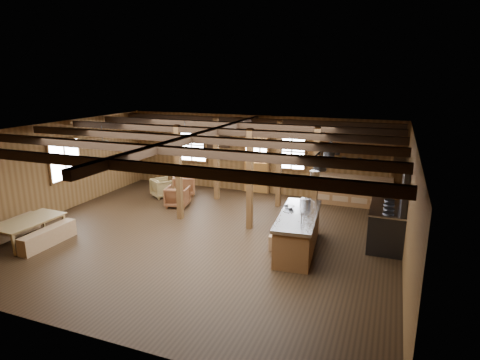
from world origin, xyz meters
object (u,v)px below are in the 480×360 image
object	(u,v)px
dining_table	(31,231)
armchair_c	(163,188)
armchair_b	(178,196)
commercial_range	(390,220)
armchair_a	(184,185)
kitchen_island	(298,232)

from	to	relation	value
dining_table	armchair_c	distance (m)	4.80
armchair_b	commercial_range	bearing A→B (deg)	160.27
armchair_a	armchair_b	size ratio (longest dim) A/B	1.09
armchair_a	armchair_b	xyz separation A→B (m)	(0.45, -1.24, -0.03)
commercial_range	armchair_c	world-z (taller)	commercial_range
commercial_range	armchair_b	bearing A→B (deg)	172.74
armchair_a	armchair_c	bearing A→B (deg)	11.47
kitchen_island	armchair_c	world-z (taller)	kitchen_island
armchair_c	dining_table	bearing A→B (deg)	112.49
commercial_range	armchair_c	size ratio (longest dim) A/B	2.95
kitchen_island	armchair_a	size ratio (longest dim) A/B	3.24
kitchen_island	armchair_b	bearing A→B (deg)	151.15
commercial_range	armchair_a	distance (m)	7.25
dining_table	armchair_a	bearing A→B (deg)	-14.89
armchair_a	armchair_b	bearing A→B (deg)	82.56
commercial_range	kitchen_island	bearing A→B (deg)	-151.31
dining_table	armchair_c	size ratio (longest dim) A/B	2.34
armchair_c	armchair_b	bearing A→B (deg)	177.89
kitchen_island	armchair_a	bearing A→B (deg)	141.76
kitchen_island	dining_table	size ratio (longest dim) A/B	1.53
armchair_a	armchair_c	world-z (taller)	armchair_a
dining_table	armchair_b	xyz separation A→B (m)	(2.05, 3.92, 0.04)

